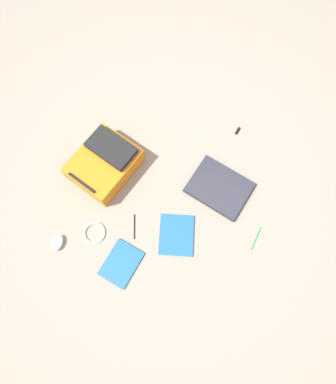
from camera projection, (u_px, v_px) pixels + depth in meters
name	position (u px, v px, depth m)	size (l,w,h in m)	color
ground_plane	(170.00, 187.00, 1.87)	(4.17, 4.17, 0.00)	gray
backpack	(105.00, 163.00, 1.84)	(0.42, 0.47, 0.17)	orange
laptop	(219.00, 187.00, 1.86)	(0.41, 0.35, 0.03)	#24242C
book_red	(176.00, 235.00, 1.78)	(0.26, 0.29, 0.01)	silver
book_blue	(121.00, 264.00, 1.73)	(0.21, 0.26, 0.01)	silver
computer_mouse	(58.00, 243.00, 1.75)	(0.06, 0.09, 0.04)	silver
cable_coil	(94.00, 233.00, 1.78)	(0.13, 0.13, 0.01)	silver
pen_black	(256.00, 238.00, 1.77)	(0.01, 0.01, 0.15)	#198C33
pen_blue	(134.00, 226.00, 1.79)	(0.01, 0.01, 0.15)	black
usb_stick	(238.00, 131.00, 1.99)	(0.02, 0.06, 0.01)	black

